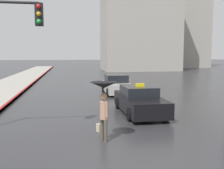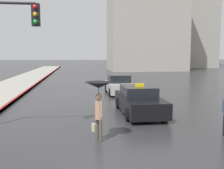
{
  "view_description": "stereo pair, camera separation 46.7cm",
  "coord_description": "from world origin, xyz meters",
  "views": [
    {
      "loc": [
        -1.79,
        -6.52,
        2.98
      ],
      "look_at": [
        0.54,
        7.2,
        1.4
      ],
      "focal_mm": 42.0,
      "sensor_mm": 36.0,
      "label": 1
    },
    {
      "loc": [
        -1.33,
        -6.59,
        2.98
      ],
      "look_at": [
        0.54,
        7.2,
        1.4
      ],
      "focal_mm": 42.0,
      "sensor_mm": 36.0,
      "label": 2
    }
  ],
  "objects": [
    {
      "name": "building_tower_near",
      "position": [
        11.85,
        42.64,
        11.05
      ],
      "size": [
        13.84,
        9.56,
        22.09
      ],
      "color": "#A39E93",
      "rests_on": "ground_plane"
    },
    {
      "name": "pedestrian_with_umbrella",
      "position": [
        -0.6,
        2.2,
        1.63
      ],
      "size": [
        0.93,
        0.93,
        2.07
      ],
      "rotation": [
        0.0,
        0.0,
        2.03
      ],
      "color": "#4C473D",
      "rests_on": "ground_plane"
    },
    {
      "name": "ground_plane",
      "position": [
        0.0,
        0.0,
        0.0
      ],
      "size": [
        300.0,
        300.0,
        0.0
      ],
      "primitive_type": "plane",
      "color": "#2D2D30"
    },
    {
      "name": "sedan_red",
      "position": [
        1.91,
        13.19,
        0.66
      ],
      "size": [
        1.91,
        4.09,
        1.45
      ],
      "rotation": [
        0.0,
        0.0,
        3.14
      ],
      "color": "#B7B2AD",
      "rests_on": "ground_plane"
    },
    {
      "name": "taxi",
      "position": [
        1.8,
        6.24,
        0.65
      ],
      "size": [
        1.91,
        4.61,
        1.55
      ],
      "rotation": [
        0.0,
        0.0,
        3.14
      ],
      "color": "black",
      "rests_on": "ground_plane"
    }
  ]
}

